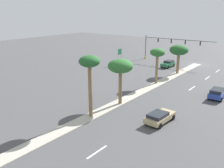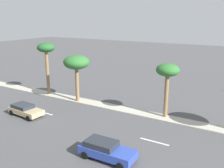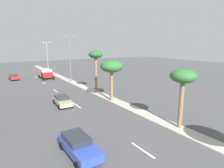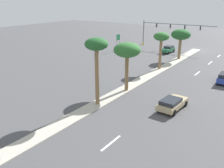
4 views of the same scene
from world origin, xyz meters
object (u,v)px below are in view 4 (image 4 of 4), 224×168
(palm_tree_outboard, at_px, (127,51))
(sedan_tan_trailing, at_px, (172,103))
(directional_road_sign, at_px, (118,39))
(sedan_green_front, at_px, (168,49))
(traffic_signal_gantry, at_px, (163,30))
(palm_tree_leading, at_px, (161,38))
(palm_tree_rear, at_px, (96,48))
(palm_tree_front, at_px, (181,35))

(palm_tree_outboard, bearing_deg, sedan_tan_trailing, 163.39)
(directional_road_sign, distance_m, sedan_green_front, 11.27)
(traffic_signal_gantry, height_order, palm_tree_leading, palm_tree_leading)
(palm_tree_leading, bearing_deg, palm_tree_rear, 91.09)
(traffic_signal_gantry, distance_m, palm_tree_outboard, 32.51)
(traffic_signal_gantry, distance_m, sedan_tan_trailing, 37.07)
(sedan_green_front, bearing_deg, palm_tree_leading, 106.60)
(directional_road_sign, height_order, sedan_tan_trailing, directional_road_sign)
(traffic_signal_gantry, relative_size, sedan_tan_trailing, 4.02)
(palm_tree_outboard, bearing_deg, palm_tree_rear, 86.24)
(palm_tree_outboard, bearing_deg, palm_tree_front, -88.31)
(palm_tree_front, xyz_separation_m, palm_tree_leading, (0.09, 9.05, 0.53))
(palm_tree_front, relative_size, sedan_tan_trailing, 1.28)
(palm_tree_rear, bearing_deg, traffic_signal_gantry, -77.24)
(palm_tree_leading, height_order, sedan_tan_trailing, palm_tree_leading)
(traffic_signal_gantry, height_order, palm_tree_front, traffic_signal_gantry)
(sedan_tan_trailing, bearing_deg, palm_tree_rear, 25.81)
(directional_road_sign, height_order, palm_tree_outboard, palm_tree_outboard)
(palm_tree_front, relative_size, palm_tree_leading, 0.93)
(palm_tree_front, xyz_separation_m, palm_tree_rear, (-0.25, 26.68, 1.73))
(palm_tree_leading, height_order, palm_tree_outboard, palm_tree_outboard)
(directional_road_sign, xyz_separation_m, sedan_green_front, (-10.27, -4.27, -1.84))
(palm_tree_front, bearing_deg, palm_tree_rear, 90.54)
(palm_tree_rear, distance_m, sedan_tan_trailing, 9.99)
(directional_road_sign, distance_m, palm_tree_rear, 30.82)
(sedan_green_front, bearing_deg, traffic_signal_gantry, -55.43)
(palm_tree_front, bearing_deg, traffic_signal_gantry, -51.65)
(traffic_signal_gantry, xyz_separation_m, palm_tree_front, (-8.12, 10.26, 0.57))
(palm_tree_front, distance_m, palm_tree_leading, 9.07)
(palm_tree_front, distance_m, palm_tree_outboard, 21.04)
(sedan_green_front, bearing_deg, palm_tree_rear, 97.98)
(directional_road_sign, xyz_separation_m, palm_tree_leading, (-14.30, 9.23, 2.60))
(traffic_signal_gantry, relative_size, palm_tree_front, 3.13)
(palm_tree_outboard, relative_size, sedan_green_front, 1.57)
(sedan_tan_trailing, bearing_deg, palm_tree_leading, -61.25)
(directional_road_sign, relative_size, palm_tree_leading, 0.60)
(palm_tree_outboard, relative_size, palm_tree_rear, 0.83)
(sedan_green_front, bearing_deg, directional_road_sign, 22.60)
(directional_road_sign, distance_m, palm_tree_leading, 17.21)
(palm_tree_outboard, bearing_deg, directional_road_sign, -54.71)
(traffic_signal_gantry, xyz_separation_m, palm_tree_leading, (-8.03, 19.32, 1.09))
(directional_road_sign, distance_m, palm_tree_front, 14.53)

